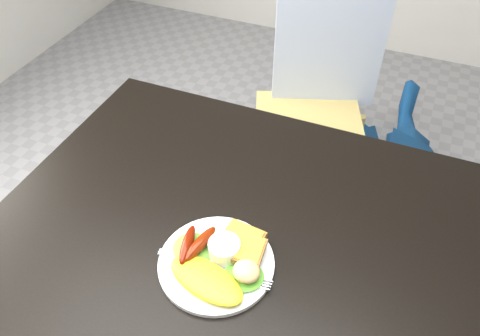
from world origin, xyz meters
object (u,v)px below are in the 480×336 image
Objects in this scene: dining_chair at (308,128)px; person at (423,76)px; plate at (216,263)px; dining_table at (280,251)px.

person reaches higher than dining_chair.
person reaches higher than plate.
dining_chair is at bearing -23.29° from person.
dining_table is at bearing 43.10° from plate.
dining_chair is (-0.13, 0.74, -0.28)m from dining_table.
person is at bearing 69.48° from plate.
dining_table reaches higher than dining_chair.
dining_chair is at bearing 91.91° from plate.
dining_chair is 0.89m from plate.
dining_table is 0.77× the size of person.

